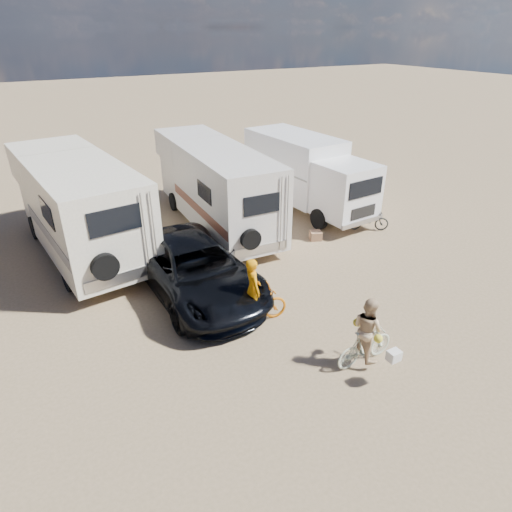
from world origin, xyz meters
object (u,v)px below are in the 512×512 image
box_truck (308,175)px  bike_parked (368,220)px  crate (316,235)px  dark_suv (195,269)px  rv_left (79,209)px  bike_woman (365,346)px  rider_woman (367,335)px  rider_man (253,294)px  bike_man (253,306)px  rv_main (215,187)px  cooler (211,263)px

box_truck → bike_parked: 3.37m
crate → dark_suv: bearing=-166.8°
rv_left → crate: (7.67, -3.15, -1.48)m
dark_suv → crate: size_ratio=14.02×
bike_woman → rider_woman: rider_woman is taller
dark_suv → bike_woman: bearing=-66.6°
rider_man → bike_man: bearing=0.0°
bike_woman → crate: (3.12, 6.12, -0.32)m
rv_left → box_truck: bearing=-8.1°
bike_man → crate: bike_man is taller
bike_woman → rider_man: 3.12m
rv_main → crate: rv_main is taller
rider_man → cooler: bearing=5.0°
rv_main → rider_woman: rv_main is taller
dark_suv → bike_man: (0.73, -2.15, -0.30)m
rv_main → bike_man: rv_main is taller
rv_left → box_truck: rv_left is taller
bike_woman → cooler: bearing=11.5°
rider_woman → rv_left: bearing=26.0°
rider_woman → cooler: 6.19m
rv_main → box_truck: (4.20, -0.29, -0.07)m
bike_woman → rider_man: bearing=28.6°
box_truck → cooler: bearing=-157.4°
rider_man → bike_parked: rider_man is taller
rider_woman → bike_man: bearing=28.6°
rv_left → box_truck: 9.23m
crate → cooler: bearing=-178.9°
box_truck → bike_man: 8.80m
bike_man → rider_woman: 3.11m
box_truck → bike_man: (-6.16, -6.20, -1.02)m
bike_parked → crate: 2.34m
bike_man → bike_woman: size_ratio=1.18×
rv_left → box_truck: (9.22, -0.36, -0.12)m
rv_left → dark_suv: bearing=-68.0°
bike_man → rider_woman: (1.49, -2.72, 0.30)m
rv_main → bike_man: 6.86m
bike_woman → cooler: bike_woman is taller
rv_left → crate: 8.42m
box_truck → rider_woman: bearing=-121.0°
bike_parked → rv_left: bearing=104.1°
rider_woman → crate: 6.90m
crate → box_truck: bearing=61.0°
rider_man → bike_parked: 7.60m
rv_main → box_truck: bearing=-0.8°
crate → bike_parked: bearing=-7.2°
box_truck → rider_man: size_ratio=3.84×
rider_woman → rider_man: bearing=28.6°
dark_suv → crate: 5.52m
bike_parked → dark_suv: bearing=130.3°
bike_woman → bike_parked: (5.43, 5.82, -0.07)m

